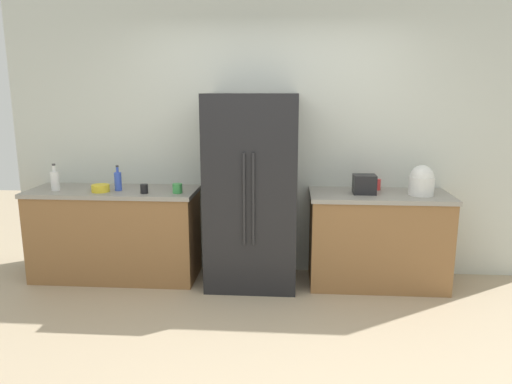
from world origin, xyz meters
name	(u,v)px	position (x,y,z in m)	size (l,w,h in m)	color
ground_plane	(261,352)	(0.00, 0.00, 0.00)	(10.50, 10.50, 0.00)	tan
kitchen_back_panel	(272,120)	(0.00, 1.66, 1.54)	(5.25, 0.10, 3.07)	silver
counter_left	(116,233)	(-1.52, 1.31, 0.44)	(1.61, 0.61, 0.89)	olive
counter_right	(377,239)	(1.02, 1.31, 0.44)	(1.29, 0.61, 0.89)	olive
refrigerator	(252,191)	(-0.17, 1.26, 0.90)	(0.83, 0.68, 1.79)	black
toaster	(364,184)	(0.87, 1.29, 0.97)	(0.20, 0.17, 0.18)	black
rice_cooker	(422,181)	(1.38, 1.28, 1.01)	(0.23, 0.23, 0.27)	white
bottle_a	(55,180)	(-2.05, 1.23, 0.98)	(0.08, 0.08, 0.26)	white
bottle_b	(118,181)	(-1.45, 1.26, 0.98)	(0.07, 0.07, 0.24)	blue
cup_a	(377,185)	(1.01, 1.47, 0.94)	(0.07, 0.07, 0.10)	red
cup_b	(177,188)	(-0.86, 1.19, 0.93)	(0.09, 0.09, 0.09)	green
cup_c	(144,189)	(-1.16, 1.16, 0.93)	(0.07, 0.07, 0.09)	black
bowl_a	(101,188)	(-1.59, 1.19, 0.92)	(0.17, 0.17, 0.07)	yellow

